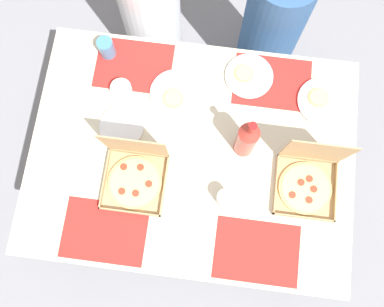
{
  "coord_description": "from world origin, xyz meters",
  "views": [
    {
      "loc": [
        0.06,
        -0.45,
        2.57
      ],
      "look_at": [
        0.0,
        0.0,
        0.72
      ],
      "focal_mm": 39.73,
      "sensor_mm": 36.0,
      "label": 1
    }
  ],
  "objects_px": {
    "plate_middle": "(122,126)",
    "cup_clear_left": "(106,48)",
    "pizza_box_corner_right": "(307,180)",
    "soda_bottle": "(247,139)",
    "plate_far_left": "(175,94)",
    "plate_near_right": "(248,76)",
    "diner_right_seat": "(271,28)",
    "diner_left_seat": "(151,11)",
    "pizza_box_edge_far": "(135,175)",
    "plate_near_left": "(323,101)",
    "cup_dark": "(224,198)",
    "condiment_bowl": "(121,89)"
  },
  "relations": [
    {
      "from": "plate_middle",
      "to": "cup_clear_left",
      "type": "distance_m",
      "value": 0.38
    },
    {
      "from": "pizza_box_corner_right",
      "to": "soda_bottle",
      "type": "bearing_deg",
      "value": 156.49
    },
    {
      "from": "plate_far_left",
      "to": "cup_clear_left",
      "type": "distance_m",
      "value": 0.39
    },
    {
      "from": "plate_near_right",
      "to": "diner_right_seat",
      "type": "relative_size",
      "value": 0.2
    },
    {
      "from": "soda_bottle",
      "to": "diner_left_seat",
      "type": "xyz_separation_m",
      "value": [
        -0.55,
        0.74,
        -0.32
      ]
    },
    {
      "from": "pizza_box_edge_far",
      "to": "diner_right_seat",
      "type": "height_order",
      "value": "diner_right_seat"
    },
    {
      "from": "pizza_box_corner_right",
      "to": "diner_right_seat",
      "type": "xyz_separation_m",
      "value": [
        -0.18,
        0.86,
        -0.26
      ]
    },
    {
      "from": "plate_near_left",
      "to": "cup_clear_left",
      "type": "height_order",
      "value": "cup_clear_left"
    },
    {
      "from": "plate_near_left",
      "to": "cup_dark",
      "type": "bearing_deg",
      "value": -128.31
    },
    {
      "from": "pizza_box_corner_right",
      "to": "soda_bottle",
      "type": "height_order",
      "value": "soda_bottle"
    },
    {
      "from": "pizza_box_edge_far",
      "to": "plate_near_right",
      "type": "distance_m",
      "value": 0.7
    },
    {
      "from": "plate_near_right",
      "to": "soda_bottle",
      "type": "bearing_deg",
      "value": -88.26
    },
    {
      "from": "plate_far_left",
      "to": "soda_bottle",
      "type": "height_order",
      "value": "soda_bottle"
    },
    {
      "from": "cup_clear_left",
      "to": "diner_right_seat",
      "type": "height_order",
      "value": "diner_right_seat"
    },
    {
      "from": "plate_near_right",
      "to": "diner_left_seat",
      "type": "xyz_separation_m",
      "value": [
        -0.54,
        0.4,
        -0.2
      ]
    },
    {
      "from": "pizza_box_corner_right",
      "to": "diner_left_seat",
      "type": "height_order",
      "value": "diner_left_seat"
    },
    {
      "from": "plate_near_right",
      "to": "condiment_bowl",
      "type": "xyz_separation_m",
      "value": [
        -0.57,
        -0.15,
        0.01
      ]
    },
    {
      "from": "plate_far_left",
      "to": "pizza_box_edge_far",
      "type": "bearing_deg",
      "value": -106.37
    },
    {
      "from": "diner_left_seat",
      "to": "diner_right_seat",
      "type": "height_order",
      "value": "diner_left_seat"
    },
    {
      "from": "diner_left_seat",
      "to": "cup_dark",
      "type": "bearing_deg",
      "value": -63.59
    },
    {
      "from": "cup_dark",
      "to": "soda_bottle",
      "type": "bearing_deg",
      "value": 76.03
    },
    {
      "from": "plate_middle",
      "to": "cup_dark",
      "type": "height_order",
      "value": "cup_dark"
    },
    {
      "from": "plate_near_right",
      "to": "soda_bottle",
      "type": "distance_m",
      "value": 0.36
    },
    {
      "from": "pizza_box_edge_far",
      "to": "cup_clear_left",
      "type": "bearing_deg",
      "value": 111.46
    },
    {
      "from": "plate_middle",
      "to": "plate_near_right",
      "type": "distance_m",
      "value": 0.63
    },
    {
      "from": "diner_right_seat",
      "to": "diner_left_seat",
      "type": "bearing_deg",
      "value": 180.0
    },
    {
      "from": "plate_middle",
      "to": "plate_far_left",
      "type": "relative_size",
      "value": 0.85
    },
    {
      "from": "condiment_bowl",
      "to": "cup_dark",
      "type": "bearing_deg",
      "value": -40.14
    },
    {
      "from": "pizza_box_edge_far",
      "to": "plate_far_left",
      "type": "relative_size",
      "value": 1.28
    },
    {
      "from": "plate_far_left",
      "to": "plate_near_right",
      "type": "height_order",
      "value": "same"
    },
    {
      "from": "cup_clear_left",
      "to": "condiment_bowl",
      "type": "bearing_deg",
      "value": -62.29
    },
    {
      "from": "pizza_box_edge_far",
      "to": "plate_near_left",
      "type": "xyz_separation_m",
      "value": [
        0.8,
        0.46,
        -0.04
      ]
    },
    {
      "from": "cup_clear_left",
      "to": "pizza_box_corner_right",
      "type": "bearing_deg",
      "value": -27.46
    },
    {
      "from": "cup_dark",
      "to": "cup_clear_left",
      "type": "height_order",
      "value": "cup_clear_left"
    },
    {
      "from": "plate_near_left",
      "to": "pizza_box_edge_far",
      "type": "bearing_deg",
      "value": -150.1
    },
    {
      "from": "plate_middle",
      "to": "cup_clear_left",
      "type": "relative_size",
      "value": 1.92
    },
    {
      "from": "cup_dark",
      "to": "diner_right_seat",
      "type": "relative_size",
      "value": 0.08
    },
    {
      "from": "pizza_box_edge_far",
      "to": "cup_clear_left",
      "type": "xyz_separation_m",
      "value": [
        -0.23,
        0.57,
        0.01
      ]
    },
    {
      "from": "cup_clear_left",
      "to": "diner_left_seat",
      "type": "height_order",
      "value": "diner_left_seat"
    },
    {
      "from": "condiment_bowl",
      "to": "diner_right_seat",
      "type": "distance_m",
      "value": 0.91
    },
    {
      "from": "plate_far_left",
      "to": "soda_bottle",
      "type": "bearing_deg",
      "value": -31.78
    },
    {
      "from": "pizza_box_edge_far",
      "to": "plate_far_left",
      "type": "bearing_deg",
      "value": 73.63
    },
    {
      "from": "plate_far_left",
      "to": "condiment_bowl",
      "type": "distance_m",
      "value": 0.25
    },
    {
      "from": "plate_near_right",
      "to": "pizza_box_edge_far",
      "type": "bearing_deg",
      "value": -129.61
    },
    {
      "from": "pizza_box_corner_right",
      "to": "plate_middle",
      "type": "relative_size",
      "value": 1.49
    },
    {
      "from": "cup_dark",
      "to": "plate_far_left",
      "type": "bearing_deg",
      "value": 121.17
    },
    {
      "from": "pizza_box_corner_right",
      "to": "plate_near_left",
      "type": "relative_size",
      "value": 1.27
    },
    {
      "from": "condiment_bowl",
      "to": "pizza_box_edge_far",
      "type": "bearing_deg",
      "value": -71.67
    },
    {
      "from": "plate_near_left",
      "to": "diner_right_seat",
      "type": "height_order",
      "value": "diner_right_seat"
    },
    {
      "from": "plate_near_right",
      "to": "plate_far_left",
      "type": "bearing_deg",
      "value": -157.76
    }
  ]
}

